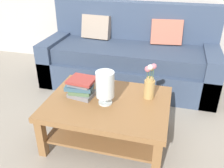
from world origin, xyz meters
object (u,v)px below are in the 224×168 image
at_px(coffee_table, 108,112).
at_px(book_stack_main, 81,87).
at_px(glass_hurricane_vase, 105,85).
at_px(couch, 129,58).
at_px(flower_pitcher, 149,84).

bearing_deg(coffee_table, book_stack_main, 173.04).
distance_m(book_stack_main, glass_hurricane_vase, 0.28).
bearing_deg(coffee_table, glass_hurricane_vase, -108.75).
xyz_separation_m(couch, coffee_table, (0.05, -1.25, -0.05)).
bearing_deg(flower_pitcher, coffee_table, -155.73).
height_order(book_stack_main, glass_hurricane_vase, glass_hurricane_vase).
bearing_deg(glass_hurricane_vase, couch, 91.56).
height_order(couch, flower_pitcher, couch).
bearing_deg(flower_pitcher, glass_hurricane_vase, -151.66).
relative_size(glass_hurricane_vase, flower_pitcher, 0.88).
distance_m(couch, coffee_table, 1.25).
relative_size(couch, coffee_table, 2.04).
bearing_deg(coffee_table, couch, 92.20).
distance_m(coffee_table, book_stack_main, 0.34).
height_order(couch, book_stack_main, couch).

